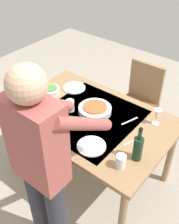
{
  "coord_description": "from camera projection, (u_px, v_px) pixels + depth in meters",
  "views": [
    {
      "loc": [
        -1.17,
        1.46,
        2.29
      ],
      "look_at": [
        0.0,
        0.0,
        0.83
      ],
      "focal_mm": 43.15,
      "sensor_mm": 36.0,
      "label": 1
    }
  ],
  "objects": [
    {
      "name": "wine_glass_left",
      "position": [
        157.0,
        114.0,
        2.26
      ],
      "size": [
        0.07,
        0.07,
        0.15
      ],
      "color": "white",
      "rests_on": "dining_table"
    },
    {
      "name": "side_bowl_salad",
      "position": [
        51.0,
        90.0,
        2.68
      ],
      "size": [
        0.18,
        0.18,
        0.07
      ],
      "color": "silver",
      "rests_on": "dining_table"
    },
    {
      "name": "water_cup_far_left",
      "position": [
        121.0,
        161.0,
        1.92
      ],
      "size": [
        0.08,
        0.08,
        0.11
      ],
      "primitive_type": "cylinder",
      "color": "silver",
      "rests_on": "dining_table"
    },
    {
      "name": "dinner_plate_near",
      "position": [
        74.0,
        88.0,
        2.77
      ],
      "size": [
        0.23,
        0.23,
        0.01
      ],
      "primitive_type": "cylinder",
      "color": "silver",
      "rests_on": "dining_table"
    },
    {
      "name": "table_knife",
      "position": [
        133.0,
        141.0,
        2.16
      ],
      "size": [
        0.08,
        0.19,
        0.0
      ],
      "primitive_type": "cube",
      "rotation": [
        0.0,
        0.0,
        -0.34
      ],
      "color": "silver",
      "rests_on": "dining_table"
    },
    {
      "name": "serving_bowl_pasta",
      "position": [
        95.0,
        109.0,
        2.43
      ],
      "size": [
        0.3,
        0.3,
        0.07
      ],
      "color": "silver",
      "rests_on": "dining_table"
    },
    {
      "name": "water_cup_near_left",
      "position": [
        30.0,
        92.0,
        2.63
      ],
      "size": [
        0.07,
        0.07,
        0.1
      ],
      "primitive_type": "cylinder",
      "color": "silver",
      "rests_on": "dining_table"
    },
    {
      "name": "ground_plane",
      "position": [
        90.0,
        173.0,
        2.89
      ],
      "size": [
        6.0,
        6.0,
        0.0
      ],
      "primitive_type": "plane",
      "color": "#9E9384"
    },
    {
      "name": "wine_glass_right",
      "position": [
        28.0,
        115.0,
        2.25
      ],
      "size": [
        0.07,
        0.07,
        0.15
      ],
      "color": "white",
      "rests_on": "dining_table"
    },
    {
      "name": "dinner_plate_far",
      "position": [
        91.0,
        146.0,
        2.1
      ],
      "size": [
        0.23,
        0.23,
        0.01
      ],
      "primitive_type": "cylinder",
      "color": "silver",
      "rests_on": "dining_table"
    },
    {
      "name": "water_cup_near_right",
      "position": [
        70.0,
        105.0,
        2.44
      ],
      "size": [
        0.08,
        0.08,
        0.11
      ],
      "primitive_type": "cylinder",
      "color": "silver",
      "rests_on": "dining_table"
    },
    {
      "name": "wine_bottle",
      "position": [
        138.0,
        148.0,
        1.95
      ],
      "size": [
        0.07,
        0.07,
        0.3
      ],
      "color": "black",
      "rests_on": "dining_table"
    },
    {
      "name": "chair_near",
      "position": [
        140.0,
        97.0,
        3.08
      ],
      "size": [
        0.4,
        0.4,
        0.91
      ],
      "color": "brown",
      "rests_on": "ground_plane"
    },
    {
      "name": "table_fork",
      "position": [
        130.0,
        121.0,
        2.35
      ],
      "size": [
        0.07,
        0.17,
        0.0
      ],
      "primitive_type": "cube",
      "rotation": [
        0.0,
        0.0,
        -0.33
      ],
      "color": "silver",
      "rests_on": "dining_table"
    },
    {
      "name": "person_server",
      "position": [
        43.0,
        165.0,
        1.72
      ],
      "size": [
        0.42,
        0.61,
        1.69
      ],
      "color": "#2D2D38",
      "rests_on": "ground_plane"
    },
    {
      "name": "dining_table",
      "position": [
        90.0,
        123.0,
        2.45
      ],
      "size": [
        1.46,
        0.98,
        0.78
      ],
      "color": "#93704C",
      "rests_on": "ground_plane"
    }
  ]
}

